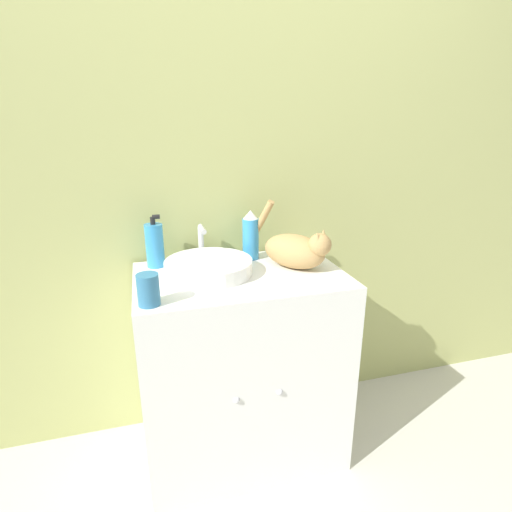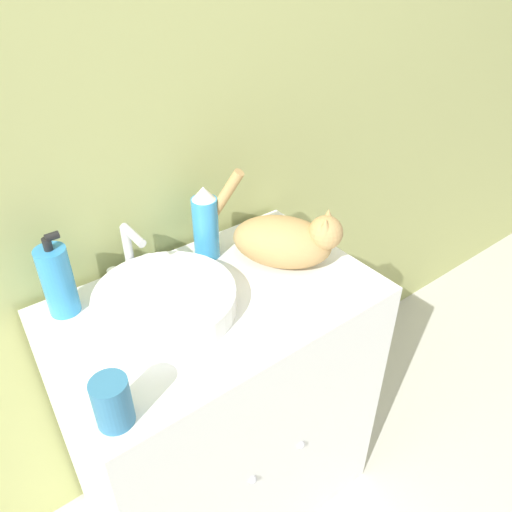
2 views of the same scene
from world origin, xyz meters
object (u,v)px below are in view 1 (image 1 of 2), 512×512
(spray_bottle, at_px, (251,235))
(soap_bottle, at_px, (155,245))
(cat, at_px, (296,250))
(cup, at_px, (148,290))

(spray_bottle, bearing_deg, soap_bottle, 178.35)
(soap_bottle, bearing_deg, cat, -17.56)
(soap_bottle, xyz_separation_m, cup, (-0.04, -0.37, -0.04))
(cup, bearing_deg, soap_bottle, 84.13)
(cat, distance_m, soap_bottle, 0.58)
(soap_bottle, height_order, spray_bottle, soap_bottle)
(soap_bottle, bearing_deg, spray_bottle, -1.65)
(cat, height_order, soap_bottle, cat)
(spray_bottle, bearing_deg, cup, -140.64)
(cat, xyz_separation_m, cup, (-0.59, -0.20, -0.02))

